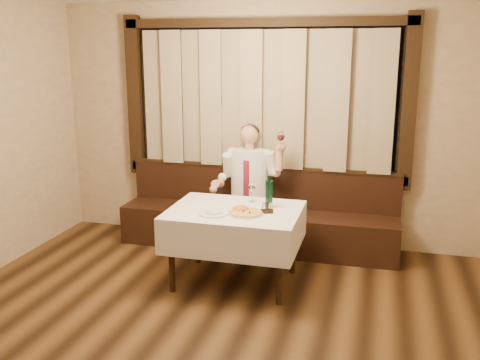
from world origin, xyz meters
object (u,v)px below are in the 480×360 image
(pasta_cream, at_px, (214,210))
(green_bottle, at_px, (269,193))
(cruet_caddy, at_px, (267,209))
(banquette, at_px, (258,221))
(seated_man, at_px, (248,179))
(pizza, at_px, (246,213))
(pasta_red, at_px, (241,207))
(dining_table, at_px, (235,220))

(pasta_cream, distance_m, green_bottle, 0.58)
(green_bottle, bearing_deg, cruet_caddy, -83.61)
(banquette, bearing_deg, seated_man, -138.07)
(cruet_caddy, bearing_deg, seated_man, 92.92)
(banquette, distance_m, seated_man, 0.54)
(pizza, distance_m, pasta_cream, 0.30)
(pizza, bearing_deg, pasta_red, 127.16)
(banquette, distance_m, cruet_caddy, 1.22)
(pizza, relative_size, pasta_cream, 1.17)
(pasta_cream, bearing_deg, pizza, 13.47)
(pasta_red, relative_size, pasta_cream, 0.91)
(dining_table, height_order, pasta_cream, pasta_cream)
(dining_table, distance_m, cruet_caddy, 0.36)
(pasta_red, relative_size, cruet_caddy, 2.04)
(banquette, relative_size, green_bottle, 9.59)
(pasta_cream, height_order, cruet_caddy, cruet_caddy)
(banquette, height_order, pizza, banquette)
(banquette, height_order, dining_table, banquette)
(banquette, distance_m, pizza, 1.26)
(seated_man, bearing_deg, pasta_cream, -92.26)
(green_bottle, bearing_deg, seated_man, 117.37)
(dining_table, height_order, pizza, pizza)
(pizza, bearing_deg, cruet_caddy, 28.01)
(dining_table, height_order, cruet_caddy, cruet_caddy)
(pasta_red, xyz_separation_m, green_bottle, (0.24, 0.18, 0.11))
(pizza, xyz_separation_m, seated_man, (-0.25, 1.07, 0.06))
(dining_table, height_order, pasta_red, pasta_red)
(green_bottle, relative_size, seated_man, 0.23)
(pasta_red, bearing_deg, cruet_caddy, -2.15)
(banquette, relative_size, seated_man, 2.23)
(green_bottle, xyz_separation_m, cruet_caddy, (0.02, -0.19, -0.10))
(banquette, relative_size, cruet_caddy, 25.57)
(pasta_red, distance_m, cruet_caddy, 0.26)
(pizza, relative_size, seated_man, 0.23)
(green_bottle, bearing_deg, pasta_red, -143.11)
(green_bottle, height_order, cruet_caddy, green_bottle)
(dining_table, distance_m, pasta_red, 0.16)
(banquette, bearing_deg, pasta_red, -86.30)
(dining_table, distance_m, pasta_cream, 0.29)
(banquette, bearing_deg, dining_table, -90.00)
(pizza, height_order, pasta_red, pasta_red)
(dining_table, bearing_deg, seated_man, 96.12)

